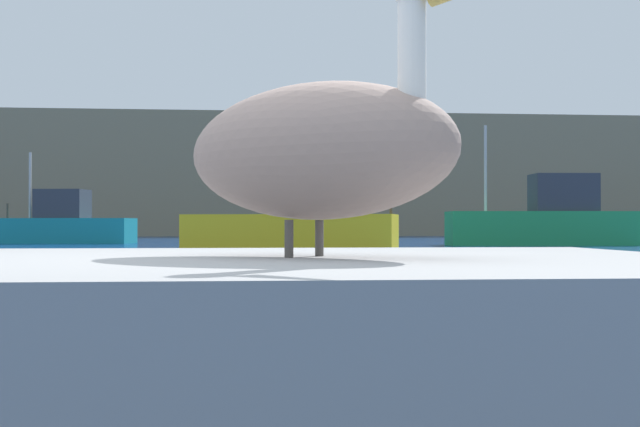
# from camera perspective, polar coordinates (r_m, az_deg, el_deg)

# --- Properties ---
(hillside_backdrop) EXTENTS (140.00, 12.03, 9.44)m
(hillside_backdrop) POSITION_cam_1_polar(r_m,az_deg,el_deg) (71.14, -5.86, 2.36)
(hillside_backdrop) COLOR #7F755B
(hillside_backdrop) RESTS_ON ground
(pier_dock) EXTENTS (2.73, 2.41, 0.78)m
(pier_dock) POSITION_cam_1_polar(r_m,az_deg,el_deg) (2.97, -0.20, -10.46)
(pier_dock) COLOR #959595
(pier_dock) RESTS_ON ground
(pelican) EXTENTS (1.19, 1.10, 0.93)m
(pelican) POSITION_cam_1_polar(r_m,az_deg,el_deg) (2.93, -0.02, 4.33)
(pelican) COLOR gray
(pelican) RESTS_ON pier_dock
(fishing_boat_green) EXTENTS (8.05, 2.68, 5.12)m
(fishing_boat_green) POSITION_cam_1_polar(r_m,az_deg,el_deg) (38.16, 14.63, -0.43)
(fishing_boat_green) COLOR #1E8C4C
(fishing_boat_green) RESTS_ON ground
(fishing_boat_teal) EXTENTS (6.36, 3.12, 4.29)m
(fishing_boat_teal) POSITION_cam_1_polar(r_m,az_deg,el_deg) (42.37, -16.34, -0.66)
(fishing_boat_teal) COLOR teal
(fishing_boat_teal) RESTS_ON ground
(fishing_boat_yellow) EXTENTS (7.78, 4.26, 5.58)m
(fishing_boat_yellow) POSITION_cam_1_polar(r_m,az_deg,el_deg) (30.62, -1.68, -0.82)
(fishing_boat_yellow) COLOR yellow
(fishing_boat_yellow) RESTS_ON ground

